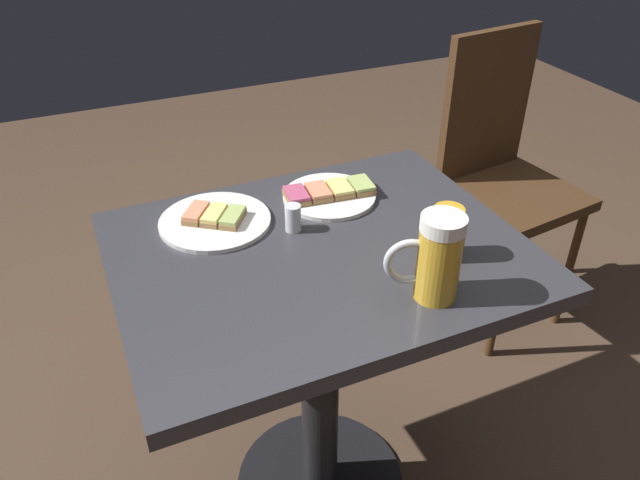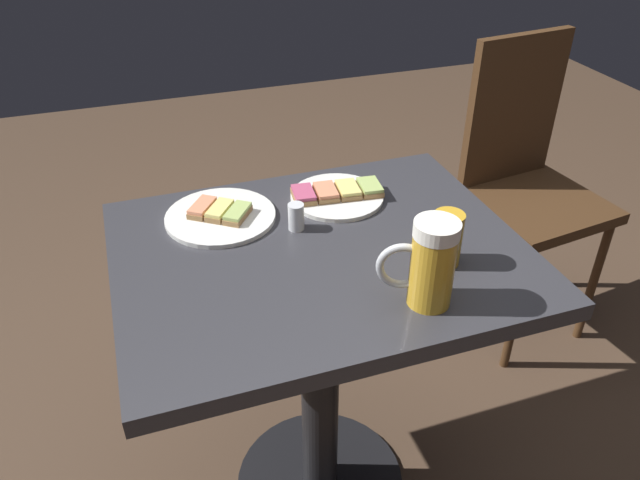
{
  "view_description": "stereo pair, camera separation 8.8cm",
  "coord_description": "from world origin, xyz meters",
  "px_view_note": "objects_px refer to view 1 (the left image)",
  "views": [
    {
      "loc": [
        -0.92,
        0.41,
        1.46
      ],
      "look_at": [
        0.0,
        0.0,
        0.78
      ],
      "focal_mm": 34.44,
      "sensor_mm": 36.0,
      "label": 1
    },
    {
      "loc": [
        -0.96,
        0.33,
        1.46
      ],
      "look_at": [
        0.0,
        0.0,
        0.78
      ],
      "focal_mm": 34.44,
      "sensor_mm": 36.0,
      "label": 2
    }
  ],
  "objects_px": {
    "plate_far": "(215,220)",
    "beer_glass_small": "(446,233)",
    "plate_near": "(329,194)",
    "cafe_chair": "(500,166)",
    "salt_shaker": "(293,218)",
    "beer_mug": "(436,258)"
  },
  "relations": [
    {
      "from": "plate_far",
      "to": "beer_glass_small",
      "type": "xyz_separation_m",
      "value": [
        -0.3,
        -0.38,
        0.05
      ]
    },
    {
      "from": "plate_near",
      "to": "cafe_chair",
      "type": "height_order",
      "value": "cafe_chair"
    },
    {
      "from": "plate_near",
      "to": "beer_glass_small",
      "type": "bearing_deg",
      "value": -159.54
    },
    {
      "from": "plate_far",
      "to": "salt_shaker",
      "type": "relative_size",
      "value": 4.06
    },
    {
      "from": "beer_glass_small",
      "to": "cafe_chair",
      "type": "xyz_separation_m",
      "value": [
        0.59,
        -0.63,
        -0.26
      ]
    },
    {
      "from": "beer_mug",
      "to": "salt_shaker",
      "type": "relative_size",
      "value": 2.83
    },
    {
      "from": "beer_mug",
      "to": "cafe_chair",
      "type": "bearing_deg",
      "value": -46.46
    },
    {
      "from": "cafe_chair",
      "to": "beer_glass_small",
      "type": "bearing_deg",
      "value": 35.93
    },
    {
      "from": "plate_far",
      "to": "cafe_chair",
      "type": "bearing_deg",
      "value": -73.98
    },
    {
      "from": "plate_near",
      "to": "cafe_chair",
      "type": "relative_size",
      "value": 0.22
    },
    {
      "from": "salt_shaker",
      "to": "beer_mug",
      "type": "bearing_deg",
      "value": -154.23
    },
    {
      "from": "plate_far",
      "to": "cafe_chair",
      "type": "relative_size",
      "value": 0.24
    },
    {
      "from": "plate_far",
      "to": "cafe_chair",
      "type": "xyz_separation_m",
      "value": [
        0.29,
        -1.01,
        -0.21
      ]
    },
    {
      "from": "plate_near",
      "to": "salt_shaker",
      "type": "bearing_deg",
      "value": 126.21
    },
    {
      "from": "plate_far",
      "to": "beer_mug",
      "type": "distance_m",
      "value": 0.49
    },
    {
      "from": "salt_shaker",
      "to": "beer_glass_small",
      "type": "bearing_deg",
      "value": -131.38
    },
    {
      "from": "plate_near",
      "to": "salt_shaker",
      "type": "height_order",
      "value": "salt_shaker"
    },
    {
      "from": "cafe_chair",
      "to": "plate_far",
      "type": "bearing_deg",
      "value": 8.98
    },
    {
      "from": "beer_glass_small",
      "to": "salt_shaker",
      "type": "bearing_deg",
      "value": 48.62
    },
    {
      "from": "plate_far",
      "to": "beer_mug",
      "type": "relative_size",
      "value": 1.43
    },
    {
      "from": "plate_far",
      "to": "cafe_chair",
      "type": "distance_m",
      "value": 1.07
    },
    {
      "from": "beer_mug",
      "to": "plate_far",
      "type": "bearing_deg",
      "value": 36.24
    }
  ]
}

